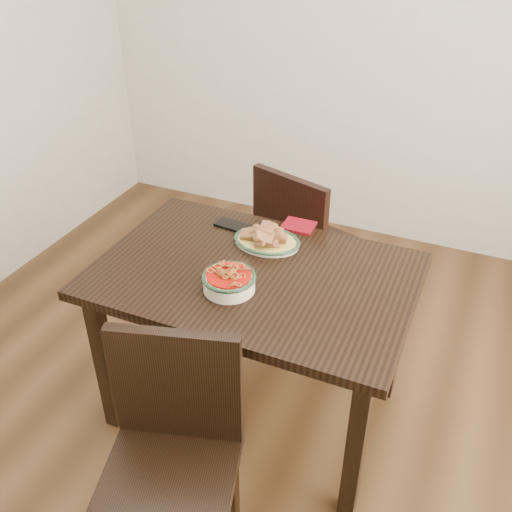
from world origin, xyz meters
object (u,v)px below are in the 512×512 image
at_px(chair_far, 301,241).
at_px(fish_plate, 267,234).
at_px(dining_table, 254,292).
at_px(noodle_bowl, 229,280).
at_px(smartphone, 232,225).
at_px(chair_near, 172,448).

distance_m(chair_far, fish_plate, 0.55).
xyz_separation_m(dining_table, noodle_bowl, (-0.04, -0.14, 0.14)).
distance_m(dining_table, chair_far, 0.69).
relative_size(dining_table, smartphone, 8.35).
bearing_deg(noodle_bowl, dining_table, 74.92).
height_order(dining_table, chair_far, chair_far).
xyz_separation_m(dining_table, chair_far, (-0.04, 0.67, -0.15)).
relative_size(chair_near, noodle_bowl, 4.43).
xyz_separation_m(noodle_bowl, smartphone, (-0.19, 0.42, -0.04)).
xyz_separation_m(fish_plate, smartphone, (-0.19, 0.07, -0.04)).
bearing_deg(chair_far, chair_near, 109.86).
height_order(dining_table, fish_plate, fish_plate).
distance_m(fish_plate, smartphone, 0.21).
distance_m(chair_near, noodle_bowl, 0.61).
relative_size(chair_far, fish_plate, 3.24).
xyz_separation_m(chair_near, fish_plate, (-0.05, 0.88, 0.30)).
bearing_deg(dining_table, chair_far, 93.15).
bearing_deg(chair_near, dining_table, 74.99).
bearing_deg(smartphone, noodle_bowl, -59.63).
distance_m(chair_far, noodle_bowl, 0.86).
relative_size(noodle_bowl, smartphone, 1.37).
distance_m(chair_far, smartphone, 0.51).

